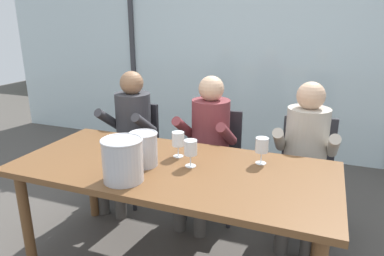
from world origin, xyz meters
name	(u,v)px	position (x,y,z in m)	size (l,w,h in m)	color
ground	(216,199)	(0.00, 1.00, 0.00)	(14.00, 14.00, 0.00)	#4C4742
window_glass_panel	(253,49)	(0.00, 2.37, 1.30)	(7.24, 0.03, 2.60)	silver
window_mullion_left	(133,46)	(-1.63, 2.35, 1.30)	(0.06, 0.06, 2.60)	#38383D
hillside_vineyard	(290,49)	(0.00, 6.62, 0.99)	(13.24, 2.40, 1.97)	#386633
dining_table	(173,177)	(0.00, 0.00, 0.68)	(2.04, 0.92, 0.76)	brown
chair_near_curtain	(134,142)	(-0.79, 0.86, 0.52)	(0.48, 0.48, 0.89)	#232328
chair_left_of_center	(215,154)	(0.02, 0.86, 0.52)	(0.47, 0.47, 0.89)	#232328
chair_center	(307,165)	(0.79, 0.90, 0.52)	(0.48, 0.48, 0.89)	#232328
person_charcoal_jacket	(129,129)	(-0.75, 0.73, 0.70)	(0.48, 0.62, 1.21)	#38383D
person_maroon_top	(207,139)	(-0.01, 0.73, 0.70)	(0.49, 0.63, 1.21)	brown
person_beige_jumper	(305,151)	(0.77, 0.73, 0.70)	(0.46, 0.61, 1.21)	#B7AD9E
ice_bucket_primary	(123,159)	(-0.18, -0.29, 0.89)	(0.24, 0.24, 0.25)	#B7B7BC
ice_bucket_secondary	(144,149)	(-0.17, -0.05, 0.87)	(0.18, 0.18, 0.22)	#B7B7BC
wine_glass_by_left_taster	(262,146)	(0.52, 0.24, 0.87)	(0.08, 0.08, 0.17)	silver
wine_glass_near_bucket	(178,140)	(-0.03, 0.16, 0.87)	(0.08, 0.08, 0.17)	silver
wine_glass_center_pour	(191,149)	(0.11, 0.04, 0.87)	(0.08, 0.08, 0.17)	silver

